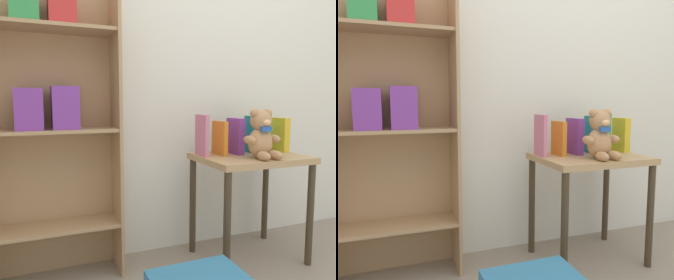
{
  "view_description": "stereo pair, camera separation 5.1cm",
  "coord_description": "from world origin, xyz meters",
  "views": [
    {
      "loc": [
        -1.05,
        -0.48,
        0.96
      ],
      "look_at": [
        -0.39,
        1.18,
        0.75
      ],
      "focal_mm": 35.0,
      "sensor_mm": 36.0,
      "label": 1
    },
    {
      "loc": [
        -1.0,
        -0.5,
        0.96
      ],
      "look_at": [
        -0.39,
        1.18,
        0.75
      ],
      "focal_mm": 35.0,
      "sensor_mm": 36.0,
      "label": 2
    }
  ],
  "objects": [
    {
      "name": "wall_back",
      "position": [
        0.0,
        1.49,
        1.25
      ],
      "size": [
        4.8,
        0.06,
        2.5
      ],
      "color": "silver",
      "rests_on": "ground_plane"
    },
    {
      "name": "display_table",
      "position": [
        0.12,
        1.13,
        0.54
      ],
      "size": [
        0.62,
        0.47,
        0.64
      ],
      "color": "tan",
      "rests_on": "ground_plane"
    },
    {
      "name": "book_standing_pink",
      "position": [
        -0.16,
        1.23,
        0.76
      ],
      "size": [
        0.03,
        0.14,
        0.24
      ],
      "primitive_type": "cube",
      "rotation": [
        0.0,
        0.0,
        -0.02
      ],
      "color": "#D17093",
      "rests_on": "display_table"
    },
    {
      "name": "bookshelf_side",
      "position": [
        -1.0,
        1.35,
        0.91
      ],
      "size": [
        0.73,
        0.25,
        1.62
      ],
      "color": "tan",
      "rests_on": "ground_plane"
    },
    {
      "name": "book_standing_green",
      "position": [
        0.29,
        1.23,
        0.77
      ],
      "size": [
        0.02,
        0.12,
        0.25
      ],
      "primitive_type": "cube",
      "rotation": [
        0.0,
        0.0,
        -0.03
      ],
      "color": "#33934C",
      "rests_on": "display_table"
    },
    {
      "name": "teddy_bear",
      "position": [
        0.12,
        1.03,
        0.77
      ],
      "size": [
        0.21,
        0.19,
        0.28
      ],
      "color": "tan",
      "rests_on": "display_table"
    },
    {
      "name": "book_standing_teal",
      "position": [
        0.18,
        1.22,
        0.76
      ],
      "size": [
        0.02,
        0.11,
        0.23
      ],
      "primitive_type": "cube",
      "rotation": [
        0.0,
        0.0,
        -0.03
      ],
      "color": "teal",
      "rests_on": "display_table"
    },
    {
      "name": "book_standing_orange",
      "position": [
        -0.04,
        1.21,
        0.74
      ],
      "size": [
        0.03,
        0.14,
        0.2
      ],
      "primitive_type": "cube",
      "rotation": [
        0.0,
        0.0,
        0.02
      ],
      "color": "orange",
      "rests_on": "display_table"
    },
    {
      "name": "book_standing_yellow",
      "position": [
        0.41,
        1.21,
        0.75
      ],
      "size": [
        0.05,
        0.13,
        0.22
      ],
      "primitive_type": "cube",
      "rotation": [
        0.0,
        0.0,
        -0.02
      ],
      "color": "gold",
      "rests_on": "display_table"
    },
    {
      "name": "book_standing_purple",
      "position": [
        0.07,
        1.22,
        0.75
      ],
      "size": [
        0.04,
        0.14,
        0.22
      ],
      "primitive_type": "cube",
      "rotation": [
        0.0,
        0.0,
        0.02
      ],
      "color": "purple",
      "rests_on": "display_table"
    }
  ]
}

